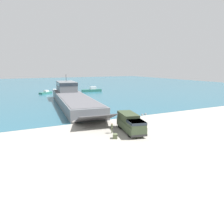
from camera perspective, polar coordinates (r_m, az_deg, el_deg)
The scene contains 13 objects.
ground_plane at distance 40.74m, azimuth -1.57°, elevation -3.49°, with size 240.00×240.00×0.00m, color #9E998E.
water_surface at distance 130.85m, azimuth -19.46°, elevation 6.41°, with size 240.00×180.00×0.01m, color #285B70.
landing_craft at distance 65.03m, azimuth -10.45°, elevation 3.93°, with size 13.14×46.16×8.22m.
military_truck at distance 36.53m, azimuth 4.87°, elevation -2.81°, with size 4.23×8.48×2.94m.
soldier_on_ramp at distance 35.79m, azimuth -0.04°, elevation -4.05°, with size 0.47×0.49×1.68m.
moored_boat_a at distance 101.94m, azimuth -13.04°, elevation 5.73°, with size 8.20×5.33×1.54m.
moored_boat_b at distance 95.74m, azimuth -5.27°, elevation 5.74°, with size 8.76×2.55×2.22m.
moored_boat_c at distance 92.38m, azimuth -16.94°, elevation 4.89°, with size 5.70×4.90×1.39m.
cargo_crate at distance 33.42m, azimuth 0.81°, elevation -6.32°, with size 0.70×0.84×0.70m, color #566042.
shoreline_rock_a at distance 42.65m, azimuth -9.85°, elevation -2.97°, with size 1.20×1.20×1.20m, color gray.
shoreline_rock_b at distance 49.67m, azimuth 7.89°, elevation -0.81°, with size 0.52×0.52×0.52m, color gray.
shoreline_rock_c at distance 50.44m, azimuth 8.74°, elevation -0.64°, with size 0.59×0.59×0.59m, color gray.
shoreline_rock_d at distance 43.85m, azimuth -8.23°, elevation -2.51°, with size 0.88×0.88×0.88m, color gray.
Camera 1 is at (-16.68, -35.59, 10.73)m, focal length 35.00 mm.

